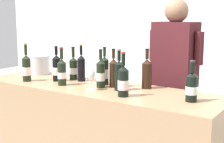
# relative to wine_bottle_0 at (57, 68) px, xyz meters

# --- Properties ---
(wall_back) EXTENTS (8.00, 0.10, 2.80)m
(wall_back) POSITION_rel_wine_bottle_0_xyz_m (0.44, 2.60, 0.37)
(wall_back) COLOR white
(wall_back) RESTS_ON ground_plane
(counter) EXTENTS (2.24, 0.65, 0.90)m
(counter) POSITION_rel_wine_bottle_0_xyz_m (0.44, -0.00, -0.57)
(counter) COLOR #9E7A56
(counter) RESTS_ON ground_plane
(wine_bottle_0) EXTENTS (0.08, 0.08, 0.33)m
(wine_bottle_0) POSITION_rel_wine_bottle_0_xyz_m (0.00, 0.00, 0.00)
(wine_bottle_0) COLOR black
(wine_bottle_0) RESTS_ON counter
(wine_bottle_1) EXTENTS (0.08, 0.08, 0.36)m
(wine_bottle_1) POSITION_rel_wine_bottle_0_xyz_m (-0.23, -0.16, 0.00)
(wine_bottle_1) COLOR black
(wine_bottle_1) RESTS_ON counter
(wine_bottle_2) EXTENTS (0.07, 0.07, 0.34)m
(wine_bottle_2) POSITION_rel_wine_bottle_0_xyz_m (0.69, 0.00, 0.01)
(wine_bottle_2) COLOR black
(wine_bottle_2) RESTS_ON counter
(wine_bottle_3) EXTENTS (0.07, 0.07, 0.33)m
(wine_bottle_3) POSITION_rel_wine_bottle_0_xyz_m (0.50, 0.01, -0.00)
(wine_bottle_3) COLOR black
(wine_bottle_3) RESTS_ON counter
(wine_bottle_4) EXTENTS (0.08, 0.08, 0.30)m
(wine_bottle_4) POSITION_rel_wine_bottle_0_xyz_m (1.31, -0.01, -0.01)
(wine_bottle_4) COLOR black
(wine_bottle_4) RESTS_ON counter
(wine_bottle_5) EXTENTS (0.08, 0.08, 0.31)m
(wine_bottle_5) POSITION_rel_wine_bottle_0_xyz_m (0.08, 0.15, -0.01)
(wine_bottle_5) COLOR black
(wine_bottle_5) RESTS_ON counter
(wine_bottle_6) EXTENTS (0.08, 0.08, 0.34)m
(wine_bottle_6) POSITION_rel_wine_bottle_0_xyz_m (0.84, 0.19, 0.01)
(wine_bottle_6) COLOR black
(wine_bottle_6) RESTS_ON counter
(wine_bottle_7) EXTENTS (0.07, 0.07, 0.35)m
(wine_bottle_7) POSITION_rel_wine_bottle_0_xyz_m (0.19, 0.12, 0.01)
(wine_bottle_7) COLOR black
(wine_bottle_7) RESTS_ON counter
(wine_bottle_8) EXTENTS (0.08, 0.08, 0.33)m
(wine_bottle_8) POSITION_rel_wine_bottle_0_xyz_m (0.17, -0.11, -0.00)
(wine_bottle_8) COLOR black
(wine_bottle_8) RESTS_ON counter
(wine_bottle_9) EXTENTS (0.07, 0.07, 0.34)m
(wine_bottle_9) POSITION_rel_wine_bottle_0_xyz_m (0.46, 0.12, 0.00)
(wine_bottle_9) COLOR black
(wine_bottle_9) RESTS_ON counter
(wine_bottle_10) EXTENTS (0.08, 0.08, 0.34)m
(wine_bottle_10) POSITION_rel_wine_bottle_0_xyz_m (0.83, -0.15, -0.00)
(wine_bottle_10) COLOR black
(wine_bottle_10) RESTS_ON counter
(wine_bottle_11) EXTENTS (0.07, 0.07, 0.33)m
(wine_bottle_11) POSITION_rel_wine_bottle_0_xyz_m (0.58, 0.08, 0.01)
(wine_bottle_11) COLOR black
(wine_bottle_11) RESTS_ON counter
(wine_glass) EXTENTS (0.07, 0.07, 0.18)m
(wine_glass) POSITION_rel_wine_bottle_0_xyz_m (0.50, -0.12, -0.00)
(wine_glass) COLOR silver
(wine_glass) RESTS_ON counter
(ice_bucket) EXTENTS (0.21, 0.21, 0.19)m
(ice_bucket) POSITION_rel_wine_bottle_0_xyz_m (-0.40, 0.17, -0.02)
(ice_bucket) COLOR silver
(ice_bucket) RESTS_ON counter
(person_server) EXTENTS (0.54, 0.27, 1.66)m
(person_server) POSITION_rel_wine_bottle_0_xyz_m (0.91, 0.62, -0.21)
(person_server) COLOR black
(person_server) RESTS_ON ground_plane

